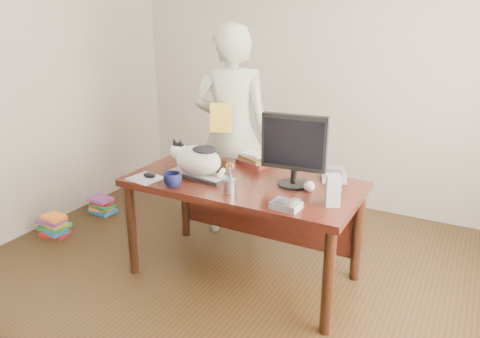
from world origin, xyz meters
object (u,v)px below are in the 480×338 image
(speaker, at_px, (333,190))
(book_pile_a, at_px, (54,226))
(monitor, at_px, (294,147))
(calculator, at_px, (333,175))
(book_pile_b, at_px, (102,205))
(pen_cup, at_px, (230,184))
(baseball, at_px, (309,186))
(keyboard, at_px, (199,175))
(desk, at_px, (248,196))
(person, at_px, (231,133))
(coffee_mug, at_px, (172,180))
(book_stack, at_px, (255,160))
(mouse, at_px, (150,175))
(phone, at_px, (287,205))
(cat, at_px, (196,159))

(speaker, bearing_deg, book_pile_a, 157.60)
(monitor, relative_size, calculator, 1.87)
(book_pile_b, bearing_deg, pen_cup, -18.64)
(baseball, bearing_deg, keyboard, -172.97)
(desk, height_order, calculator, calculator)
(desk, relative_size, person, 0.90)
(coffee_mug, height_order, book_stack, coffee_mug)
(mouse, height_order, calculator, calculator)
(pen_cup, bearing_deg, phone, -8.22)
(book_stack, height_order, book_pile_a, book_stack)
(coffee_mug, height_order, speaker, speaker)
(keyboard, bearing_deg, desk, 33.76)
(cat, distance_m, person, 0.71)
(keyboard, relative_size, mouse, 4.45)
(desk, bearing_deg, keyboard, -154.22)
(cat, relative_size, phone, 2.53)
(coffee_mug, bearing_deg, phone, 1.79)
(cat, xyz_separation_m, person, (-0.11, 0.70, 0.01))
(desk, relative_size, monitor, 3.27)
(book_pile_a, bearing_deg, monitor, 6.98)
(speaker, bearing_deg, mouse, 162.39)
(speaker, distance_m, calculator, 0.46)
(pen_cup, relative_size, calculator, 0.78)
(mouse, xyz_separation_m, person, (0.16, 0.90, 0.12))
(calculator, bearing_deg, person, 140.99)
(keyboard, distance_m, phone, 0.80)
(pen_cup, height_order, mouse, pen_cup)
(calculator, bearing_deg, keyboard, -176.77)
(pen_cup, relative_size, coffee_mug, 1.68)
(pen_cup, xyz_separation_m, mouse, (-0.63, -0.03, -0.03))
(cat, distance_m, book_pile_a, 1.63)
(cat, relative_size, person, 0.25)
(keyboard, bearing_deg, coffee_mug, -92.39)
(baseball, xyz_separation_m, calculator, (0.07, 0.30, -0.00))
(mouse, bearing_deg, monitor, 28.09)
(speaker, distance_m, book_pile_b, 2.55)
(monitor, height_order, person, person)
(mouse, relative_size, book_pile_b, 0.41)
(monitor, distance_m, person, 0.98)
(coffee_mug, relative_size, calculator, 0.47)
(desk, relative_size, book_pile_b, 6.20)
(speaker, distance_m, baseball, 0.25)
(cat, distance_m, phone, 0.82)
(cat, xyz_separation_m, book_pile_a, (-1.42, -0.12, -0.79))
(cat, height_order, phone, cat)
(monitor, xyz_separation_m, person, (-0.78, 0.57, -0.14))
(book_pile_b, bearing_deg, book_stack, -0.38)
(pen_cup, xyz_separation_m, coffee_mug, (-0.39, -0.09, -0.01))
(pen_cup, relative_size, speaker, 1.09)
(desk, bearing_deg, cat, -155.19)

